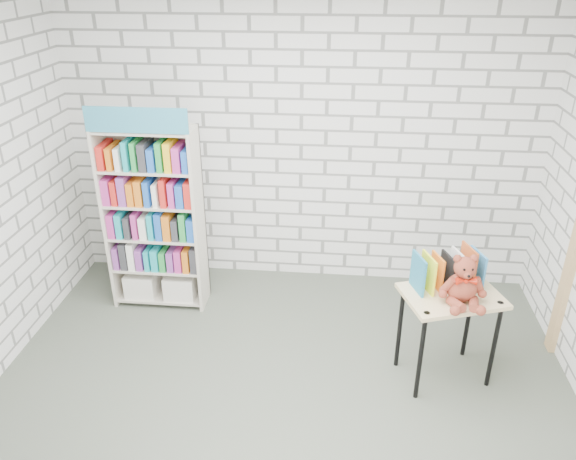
{
  "coord_description": "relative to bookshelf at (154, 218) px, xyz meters",
  "views": [
    {
      "loc": [
        0.38,
        -3.1,
        3.04
      ],
      "look_at": [
        -0.02,
        0.95,
        1.02
      ],
      "focal_mm": 35.0,
      "sensor_mm": 36.0,
      "label": 1
    }
  ],
  "objects": [
    {
      "name": "ground",
      "position": [
        1.28,
        -1.36,
        -0.88
      ],
      "size": [
        4.5,
        4.5,
        0.0
      ],
      "primitive_type": "plane",
      "color": "#4A5145",
      "rests_on": "ground"
    },
    {
      "name": "table_books",
      "position": [
        2.49,
        -0.73,
        0.03
      ],
      "size": [
        0.54,
        0.36,
        0.29
      ],
      "color": "teal",
      "rests_on": "display_table"
    },
    {
      "name": "display_table",
      "position": [
        2.53,
        -0.84,
        -0.23
      ],
      "size": [
        0.83,
        0.69,
        0.76
      ],
      "color": "#D6BD80",
      "rests_on": "ground"
    },
    {
      "name": "room_shell",
      "position": [
        1.28,
        -1.36,
        0.9
      ],
      "size": [
        4.52,
        4.02,
        2.81
      ],
      "color": "silver",
      "rests_on": "ground"
    },
    {
      "name": "bookshelf",
      "position": [
        0.0,
        0.0,
        0.0
      ],
      "size": [
        0.86,
        0.33,
        1.93
      ],
      "color": "beige",
      "rests_on": "ground"
    },
    {
      "name": "teddy_bear",
      "position": [
        2.57,
        -0.94,
        0.03
      ],
      "size": [
        0.35,
        0.32,
        0.37
      ],
      "color": "maroon",
      "rests_on": "display_table"
    }
  ]
}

